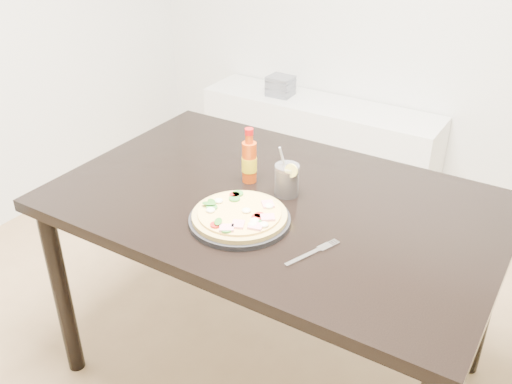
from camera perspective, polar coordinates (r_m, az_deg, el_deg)
The scene contains 8 objects.
dining_table at distance 1.85m, azimuth 1.95°, elevation -2.82°, with size 1.40×0.90×0.75m.
plate at distance 1.68m, azimuth -1.64°, elevation -2.81°, with size 0.30×0.30×0.02m, color black.
pizza at distance 1.67m, azimuth -1.63°, elevation -2.29°, with size 0.28×0.28×0.03m.
hot_sauce_bottle at distance 1.87m, azimuth -0.67°, elevation 3.14°, with size 0.06×0.06×0.19m.
cola_cup at distance 1.81m, azimuth 3.10°, elevation 1.16°, with size 0.09×0.08×0.17m.
fork at distance 1.57m, azimuth 5.81°, elevation -5.99°, with size 0.08×0.18×0.00m.
media_console at distance 3.40m, azimuth 6.20°, elevation 4.96°, with size 1.40×0.34×0.50m, color white.
cd_stack at distance 3.37m, azimuth 2.46°, elevation 10.55°, with size 0.14×0.12×0.11m.
Camera 1 is at (0.51, -0.73, 1.66)m, focal length 40.00 mm.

